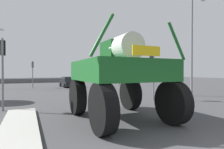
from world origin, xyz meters
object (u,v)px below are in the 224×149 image
Objects in this scene: traffic_signal_near_left at (3,58)px; streetlight_far_right at (120,61)px; oversize_sprayer at (120,76)px; streetlight_near_right at (193,41)px; traffic_signal_near_right at (152,61)px; traffic_signal_far_left at (33,68)px; sedan_ahead at (68,82)px.

streetlight_far_right is at bearing 46.27° from traffic_signal_near_left.
traffic_signal_near_left is 22.66m from streetlight_far_right.
streetlight_far_right is (10.44, 20.74, 2.00)m from oversize_sprayer.
oversize_sprayer is at bearing -116.73° from streetlight_far_right.
streetlight_near_right is (9.89, 4.85, 3.05)m from oversize_sprayer.
streetlight_near_right is 1.29× the size of streetlight_far_right.
traffic_signal_near_right reaches higher than traffic_signal_far_left.
traffic_signal_near_left is at bearing 179.99° from traffic_signal_near_right.
traffic_signal_near_left reaches higher than traffic_signal_far_left.
streetlight_far_right reaches higher than traffic_signal_near_right.
traffic_signal_near_right is at bearing -174.55° from streetlight_near_right.
sedan_ahead is 1.13× the size of traffic_signal_far_left.
oversize_sprayer reaches higher than traffic_signal_far_left.
oversize_sprayer is 19.72m from sedan_ahead.
streetlight_far_right is at bearing 88.00° from streetlight_near_right.
traffic_signal_near_left is at bearing -178.26° from streetlight_near_right.
streetlight_near_right is (15.09, 0.46, 2.09)m from traffic_signal_near_left.
traffic_signal_near_left is at bearing -133.73° from streetlight_far_right.
traffic_signal_near_right is 17.25m from streetlight_far_right.
traffic_signal_far_left is at bearing -177.93° from streetlight_far_right.
streetlight_far_right is at bearing 2.07° from traffic_signal_far_left.
traffic_signal_near_left is 15.24m from streetlight_near_right.
sedan_ahead is at bearing 103.39° from traffic_signal_near_right.
oversize_sprayer is 0.58× the size of streetlight_near_right.
streetlight_near_right is at bearing -92.00° from streetlight_far_right.
streetlight_far_right reaches higher than oversize_sprayer.
traffic_signal_near_left is at bearing 153.53° from sedan_ahead.
sedan_ahead is 17.57m from streetlight_near_right.
traffic_signal_far_left reaches higher than sedan_ahead.
traffic_signal_near_right is (3.63, -15.23, 2.30)m from sedan_ahead.
traffic_signal_near_right is at bearing -49.32° from oversize_sprayer.
sedan_ahead is 15.83m from traffic_signal_near_right.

